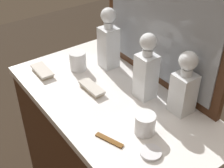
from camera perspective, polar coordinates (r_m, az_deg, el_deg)
dresser at (r=1.66m, az=0.00°, el=-14.38°), size 1.04×0.55×0.85m
dresser_mirror at (r=1.33m, az=9.29°, el=13.89°), size 0.73×0.03×0.73m
crystal_decanter_rear at (r=1.53m, az=-0.64°, el=7.42°), size 0.08×0.08×0.31m
crystal_decanter_far_left at (r=1.32m, az=6.29°, el=2.08°), size 0.08×0.08×0.30m
crystal_decanter_front at (r=1.27m, az=13.07°, el=-0.84°), size 0.08×0.08×0.28m
crystal_tumbler_rear at (r=1.55m, az=-6.31°, el=4.15°), size 0.08×0.08×0.10m
crystal_tumbler_far_left at (r=1.19m, az=6.02°, el=-7.41°), size 0.08×0.08×0.08m
silver_brush_far_right at (r=1.41m, az=-3.73°, el=-0.75°), size 0.15×0.06×0.02m
silver_brush_right at (r=1.56m, az=-12.69°, el=2.32°), size 0.15×0.07×0.02m
porcelain_dish at (r=1.13m, az=7.14°, el=-12.41°), size 0.08×0.08×0.01m
tortoiseshell_comb at (r=1.17m, az=-0.51°, el=-10.28°), size 0.12×0.06×0.01m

